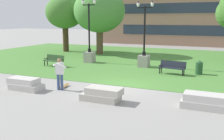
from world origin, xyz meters
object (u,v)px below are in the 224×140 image
Objects in this scene: lamp_post_center at (89,50)px; concrete_block_right at (203,101)px; person_skateboarder at (60,72)px; lamp_post_right at (144,54)px; concrete_block_left at (102,94)px; trash_bin at (199,67)px; park_bench_far_left at (54,60)px; concrete_block_center at (25,84)px; skateboard at (64,86)px; park_bench_near_left at (172,67)px.

concrete_block_right is at bearing -40.21° from lamp_post_center.
lamp_post_right is (2.12, 8.31, 0.07)m from person_skateboarder.
concrete_block_left is 11.00m from lamp_post_center.
trash_bin is (9.24, -1.42, -0.60)m from lamp_post_center.
concrete_block_right is (4.39, 0.79, 0.00)m from concrete_block_left.
concrete_block_center is at bearing -66.66° from park_bench_far_left.
concrete_block_right is 7.31m from person_skateboarder.
concrete_block_center is at bearing -136.11° from trash_bin.
person_skateboarder is 1.78× the size of trash_bin.
concrete_block_center is at bearing 178.73° from concrete_block_left.
person_skateboarder is at bearing 22.03° from concrete_block_center.
trash_bin is (10.91, 1.41, -0.04)m from park_bench_far_left.
skateboard is (-2.98, 1.27, -0.22)m from concrete_block_left.
person_skateboarder is 1.65× the size of skateboard.
lamp_post_right is at bearing 143.65° from park_bench_near_left.
park_bench_near_left is at bearing 75.77° from concrete_block_left.
concrete_block_center is 1.12× the size of person_skateboarder.
lamp_post_center is at bearing 108.88° from skateboard.
lamp_post_right reaches higher than concrete_block_left.
lamp_post_right is (-2.60, 1.91, 0.51)m from park_bench_near_left.
person_skateboarder is at bearing -79.01° from skateboard.
concrete_block_left is 9.19m from lamp_post_right.
person_skateboarder is 1.01m from skateboard.
person_skateboarder reaches higher than concrete_block_right.
person_skateboarder reaches higher than concrete_block_center.
trash_bin reaches higher than skateboard.
concrete_block_left is 0.38× the size of lamp_post_right.
concrete_block_right is 13.12m from park_bench_far_left.
park_bench_near_left is at bearing 111.75° from concrete_block_right.
park_bench_far_left is 3.33m from lamp_post_center.
concrete_block_left is 1.85× the size of skateboard.
trash_bin is at bearing 7.37° from park_bench_far_left.
park_bench_near_left is (4.80, 5.94, 0.45)m from skateboard.
park_bench_far_left is (-7.41, 6.53, 0.23)m from concrete_block_left.
lamp_post_center reaches higher than person_skateboarder.
lamp_post_center is at bearing 108.47° from person_skateboarder.
lamp_post_center is (-5.74, 9.35, 0.79)m from concrete_block_left.
park_bench_far_left is at bearing 138.63° from concrete_block_left.
trash_bin is (3.51, 7.94, 0.20)m from concrete_block_left.
concrete_block_right is at bearing -0.15° from person_skateboarder.
person_skateboarder is 0.34× the size of lamp_post_right.
concrete_block_left is at bearing -58.47° from lamp_post_center.
lamp_post_center is (-10.13, 8.56, 0.79)m from concrete_block_right.
concrete_block_center is 2.05m from skateboard.
park_bench_far_left reaches higher than concrete_block_left.
trash_bin reaches higher than park_bench_far_left.
concrete_block_right is at bearing -82.95° from trash_bin.
lamp_post_center is (-2.76, 8.08, 1.01)m from skateboard.
concrete_block_center is 4.64m from concrete_block_left.
concrete_block_right is at bearing -25.91° from park_bench_far_left.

